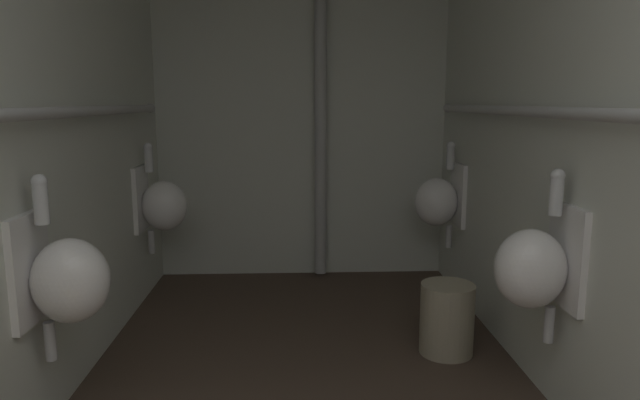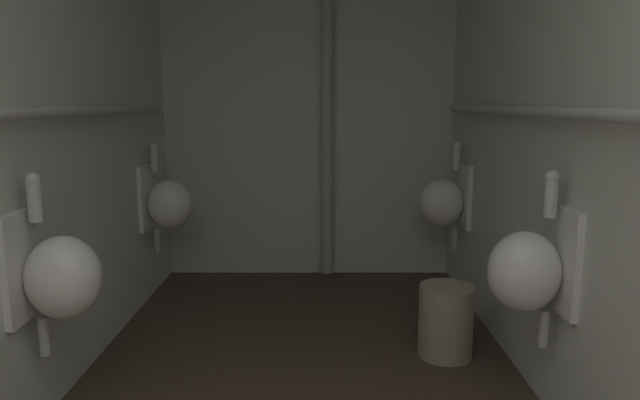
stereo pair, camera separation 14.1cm
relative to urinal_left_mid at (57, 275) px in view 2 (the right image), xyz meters
name	(u,v)px [view 2 (the right image)]	position (x,y,z in m)	size (l,w,h in m)	color
wall_left	(3,119)	(-0.18, 0.04, 0.62)	(0.06, 4.43, 2.59)	silver
wall_right	(588,119)	(2.10, 0.04, 0.62)	(0.06, 4.43, 2.59)	silver
wall_back	(308,110)	(0.96, 2.23, 0.62)	(2.34, 0.06, 2.59)	silver
urinal_left_mid	(57,275)	(0.00, 0.00, 0.00)	(0.32, 0.30, 0.76)	white
urinal_left_far	(166,203)	(0.00, 1.62, 0.00)	(0.32, 0.30, 0.76)	white
urinal_right_mid	(529,269)	(1.92, 0.08, 0.00)	(0.32, 0.30, 0.76)	white
urinal_right_far	(444,201)	(1.92, 1.69, 0.00)	(0.32, 0.30, 0.76)	white
supply_pipe_left	(25,114)	(-0.09, 0.03, 0.64)	(0.06, 3.64, 0.06)	#B2B2B2
supply_pipe_right	(565,114)	(2.01, 0.05, 0.64)	(0.06, 3.75, 0.06)	#B2B2B2
standpipe_back_wall	(326,110)	(1.10, 2.12, 0.62)	(0.09, 0.09, 2.54)	#B2B2B2
waste_bin	(445,321)	(1.73, 0.70, -0.48)	(0.29, 0.29, 0.39)	#9E937A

